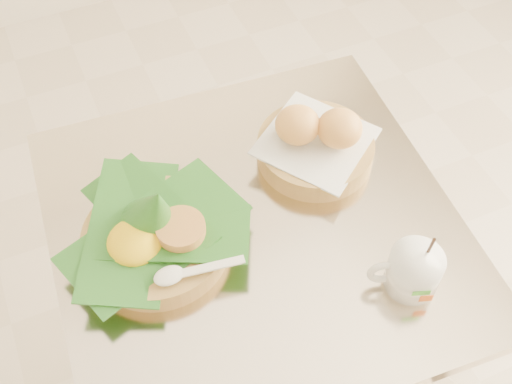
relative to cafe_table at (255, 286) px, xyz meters
name	(u,v)px	position (x,y,z in m)	size (l,w,h in m)	color
cafe_table	(255,286)	(0.00, 0.00, 0.00)	(0.75, 0.75, 0.75)	gray
rice_basket	(155,234)	(-0.17, 0.02, 0.26)	(0.31, 0.31, 0.16)	#AB8549
bread_basket	(316,143)	(0.17, 0.10, 0.26)	(0.26, 0.26, 0.11)	#AB8549
coffee_mug	(413,270)	(0.18, -0.21, 0.26)	(0.12, 0.09, 0.15)	white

